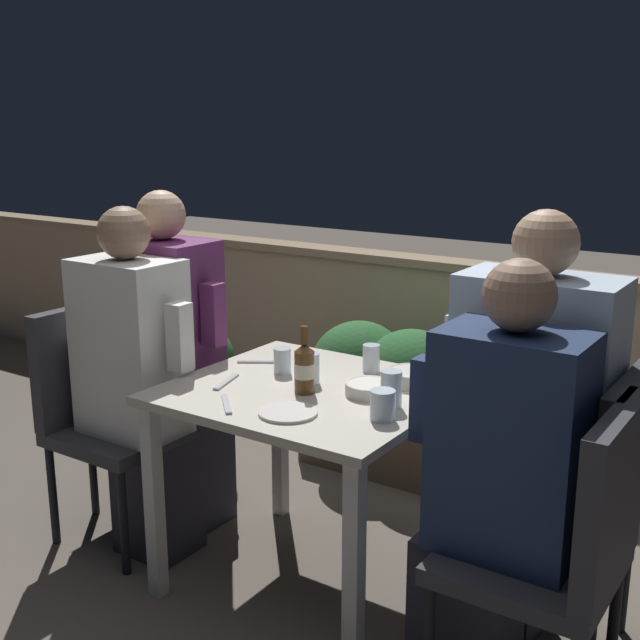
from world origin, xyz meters
The scene contains 25 objects.
ground_plane centered at (0.00, 0.00, 0.00)m, with size 16.00×16.00×0.00m, color #665B51.
parapet_wall centered at (0.00, 1.51, 0.47)m, with size 9.00×0.18×0.92m.
dining_table centered at (0.00, 0.00, 0.62)m, with size 0.89×0.81×0.73m.
planter_hedge centered at (-0.14, 1.00, 0.38)m, with size 1.00×0.47×0.69m.
chair_left_near centered at (-0.88, -0.13, 0.54)m, with size 0.45×0.45×0.91m.
person_white_polo centered at (-0.68, -0.13, 0.66)m, with size 0.47×0.26×1.30m.
chair_left_far centered at (-0.94, 0.12, 0.54)m, with size 0.45×0.45×0.91m.
person_purple_stripe centered at (-0.74, 0.12, 0.67)m, with size 0.48×0.26×1.34m.
chair_right_near centered at (0.93, -0.17, 0.54)m, with size 0.45×0.45×0.91m.
person_navy_jumper centered at (0.73, -0.17, 0.64)m, with size 0.48×0.26×1.26m.
chair_right_far centered at (0.89, 0.13, 0.54)m, with size 0.45×0.45×0.91m.
person_blue_shirt centered at (0.69, 0.13, 0.68)m, with size 0.52×0.26×1.35m.
beer_bottle centered at (0.01, -0.05, 0.81)m, with size 0.07×0.07×0.23m.
plate_0 centered at (0.08, -0.24, 0.73)m, with size 0.18×0.18×0.01m.
bowl_0 centered at (0.20, 0.05, 0.75)m, with size 0.16×0.16×0.04m.
bowl_1 centered at (0.26, 0.22, 0.76)m, with size 0.17×0.17×0.05m.
glass_cup_0 centered at (0.35, -0.12, 0.77)m, with size 0.08×0.08×0.09m.
glass_cup_1 centered at (-0.03, 0.04, 0.78)m, with size 0.08×0.08×0.11m.
glass_cup_2 centered at (0.32, -0.01, 0.79)m, with size 0.07×0.07×0.12m.
glass_cup_3 centered at (-0.17, 0.07, 0.77)m, with size 0.06×0.06×0.09m.
glass_cup_4 centered at (0.08, 0.27, 0.78)m, with size 0.06×0.06×0.10m.
fork_0 centered at (-0.12, -0.29, 0.73)m, with size 0.13×0.13×0.01m.
fork_1 centered at (-0.31, 0.13, 0.73)m, with size 0.15×0.11×0.01m.
fork_2 centered at (-0.26, -0.12, 0.73)m, with size 0.07×0.17×0.01m.
potted_plant centered at (-1.03, 0.54, 0.43)m, with size 0.38×0.38×0.70m.
Camera 1 is at (1.44, -2.09, 1.60)m, focal length 45.00 mm.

